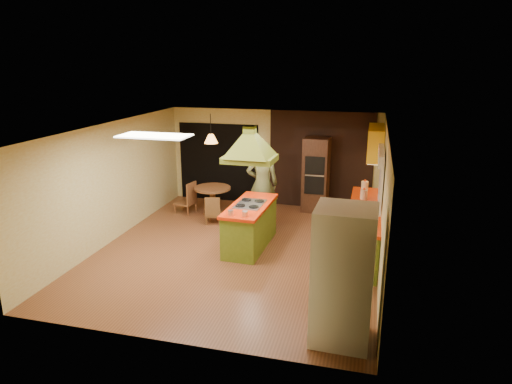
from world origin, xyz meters
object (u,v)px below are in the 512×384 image
(wall_oven, at_px, (316,175))
(man, at_px, (262,184))
(canister_large, at_px, (365,186))
(kitchen_island, at_px, (250,225))
(refrigerator, at_px, (343,276))
(dining_table, at_px, (213,195))

(wall_oven, bearing_deg, man, -122.95)
(wall_oven, height_order, canister_large, wall_oven)
(man, xyz_separation_m, canister_large, (2.27, 0.26, 0.04))
(kitchen_island, xyz_separation_m, canister_large, (2.22, 1.52, 0.57))
(refrigerator, height_order, dining_table, refrigerator)
(wall_oven, relative_size, dining_table, 2.07)
(refrigerator, bearing_deg, kitchen_island, 127.52)
(refrigerator, height_order, wall_oven, refrigerator)
(man, height_order, wall_oven, man)
(wall_oven, distance_m, canister_large, 1.69)
(refrigerator, xyz_separation_m, wall_oven, (-1.06, 5.53, -0.02))
(refrigerator, distance_m, dining_table, 5.84)
(kitchen_island, bearing_deg, dining_table, 131.22)
(man, xyz_separation_m, refrigerator, (2.11, -4.11, -0.04))
(kitchen_island, xyz_separation_m, refrigerator, (2.06, -2.85, 0.50))
(refrigerator, distance_m, canister_large, 4.37)
(kitchen_island, xyz_separation_m, wall_oven, (1.00, 2.68, 0.48))
(dining_table, distance_m, canister_large, 3.73)
(refrigerator, xyz_separation_m, dining_table, (-3.51, 4.64, -0.48))
(man, relative_size, refrigerator, 1.04)
(refrigerator, bearing_deg, man, 118.85)
(man, relative_size, canister_large, 8.71)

